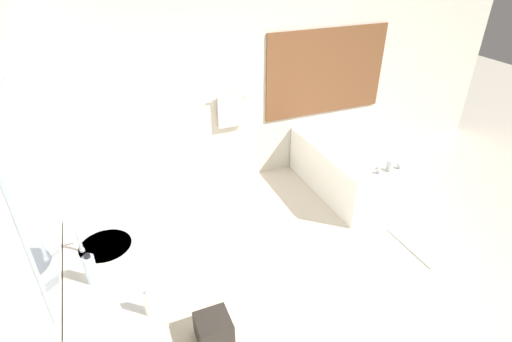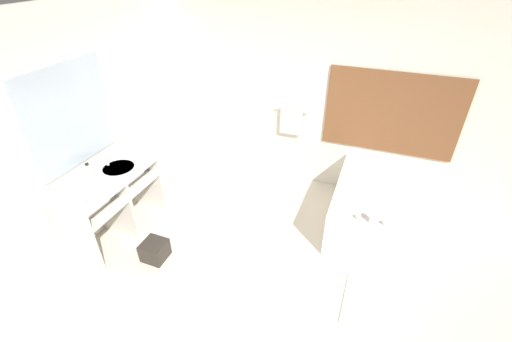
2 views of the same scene
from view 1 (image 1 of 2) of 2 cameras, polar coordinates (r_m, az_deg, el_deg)
ground_plane at (r=3.94m, az=12.14°, el=-15.79°), size 16.00×16.00×0.00m
wall_back_with_blinds at (r=4.93m, az=-0.30°, el=13.40°), size 7.40×0.13×2.70m
wall_left_with_mirror at (r=2.63m, az=-28.96°, el=-7.50°), size 0.08×7.40×2.70m
vanity_counter at (r=3.15m, az=-19.55°, el=-15.28°), size 0.56×1.27×0.89m
sink_faucet at (r=3.07m, az=-23.83°, el=-9.19°), size 0.09×0.04×0.18m
bathtub at (r=5.16m, az=13.45°, el=0.95°), size 0.94×1.52×0.71m
water_bottle_1 at (r=2.79m, az=-22.54°, el=-12.82°), size 0.07×0.07×0.23m
soap_dispenser at (r=2.51m, az=-14.99°, el=-17.73°), size 0.06×0.06×0.19m
waste_bin at (r=3.42m, az=-6.07°, el=-21.59°), size 0.27×0.27×0.23m
bath_mat at (r=4.68m, az=23.39°, el=-9.17°), size 0.56×0.67×0.02m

